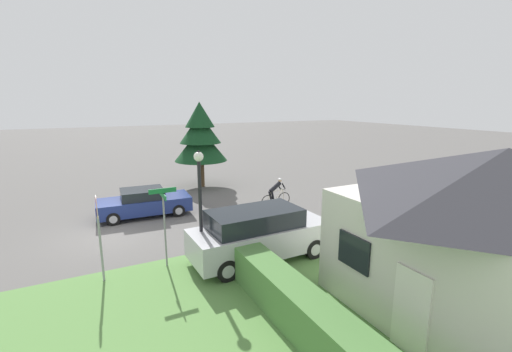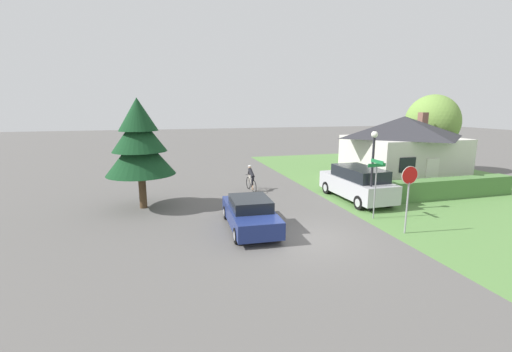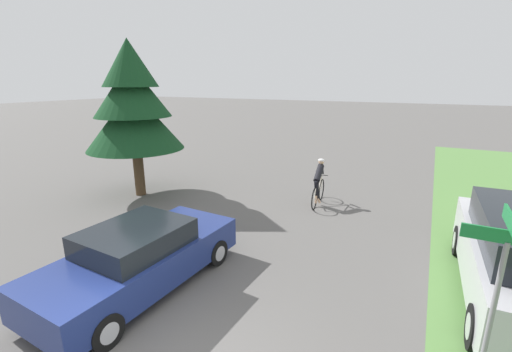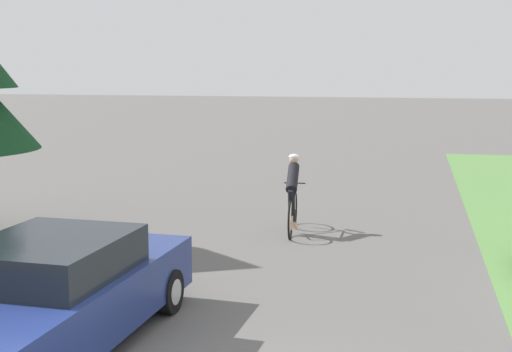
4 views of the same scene
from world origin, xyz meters
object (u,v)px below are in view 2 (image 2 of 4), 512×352
Objects in this scene: street_lamp at (373,158)px; street_name_sign at (376,178)px; cyclist at (251,179)px; stop_sign at (409,186)px; conifer_tall_near at (139,142)px; parked_suv_right at (357,183)px; deciduous_tree_right at (432,122)px; sedan_left_lane at (250,214)px; cottage_house at (402,148)px.

street_lamp reaches higher than street_name_sign.
stop_sign is (4.23, -8.69, 1.23)m from cyclist.
cyclist is at bearing 129.56° from street_lamp.
conifer_tall_near reaches higher than cyclist.
parked_suv_right is 0.91× the size of conifer_tall_near.
deciduous_tree_right is at bearing 39.41° from street_name_sign.
sedan_left_lane is 7.38m from parked_suv_right.
parked_suv_right is at bearing -149.23° from deciduous_tree_right.
street_lamp is at bearing 165.72° from parked_suv_right.
sedan_left_lane is 2.42× the size of cyclist.
stop_sign is at bearing -97.24° from street_lamp.
cottage_house reaches higher than street_name_sign.
cyclist is at bearing -171.19° from deciduous_tree_right.
deciduous_tree_right is (10.86, 11.03, 1.91)m from stop_sign.
street_lamp is (6.35, 0.87, 2.00)m from sedan_left_lane.
stop_sign is at bearing -107.91° from sedan_left_lane.
street_name_sign is (4.10, -6.69, 1.15)m from cyclist.
sedan_left_lane is 0.74× the size of deciduous_tree_right.
street_name_sign is (-6.63, -6.73, -0.41)m from cottage_house.
cyclist is 0.31× the size of deciduous_tree_right.
cottage_house is 1.59× the size of sedan_left_lane.
cyclist is 0.36× the size of parked_suv_right.
conifer_tall_near reaches higher than stop_sign.
sedan_left_lane is 6.72m from street_lamp.
cottage_house is 10.88m from stop_sign.
street_lamp is 1.43m from street_name_sign.
street_name_sign is 0.46× the size of deciduous_tree_right.
sedan_left_lane is 0.80× the size of conifer_tall_near.
deciduous_tree_right reaches higher than street_lamp.
street_lamp is at bearing -142.84° from deciduous_tree_right.
sedan_left_lane is 6.69m from cyclist.
conifer_tall_near is (-4.51, 4.43, 2.70)m from sedan_left_lane.
sedan_left_lane is (-12.46, -6.50, -1.64)m from cottage_house.
street_lamp is at bearing 64.54° from street_name_sign.
conifer_tall_near reaches higher than cottage_house.
deciduous_tree_right is (15.09, 2.34, 3.15)m from cyclist.
street_lamp is 0.73× the size of conifer_tall_near.
conifer_tall_near is at bearing 103.48° from cyclist.
parked_suv_right is at bearing -130.14° from cyclist.
parked_suv_right is at bearing -147.15° from cottage_house.
deciduous_tree_right is at bearing -85.78° from cyclist.
cyclist is 7.51m from street_lamp.
cottage_house is at bearing 45.40° from street_name_sign.
cottage_house is at bearing 6.95° from conifer_tall_near.
street_lamp is 0.67× the size of deciduous_tree_right.
cottage_house is 8.32m from street_lamp.
deciduous_tree_right reaches higher than cyclist.
sedan_left_lane is 6.87m from conifer_tall_near.
cyclist is (-10.73, -0.03, -1.55)m from cottage_house.
conifer_tall_near is at bearing 80.62° from parked_suv_right.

